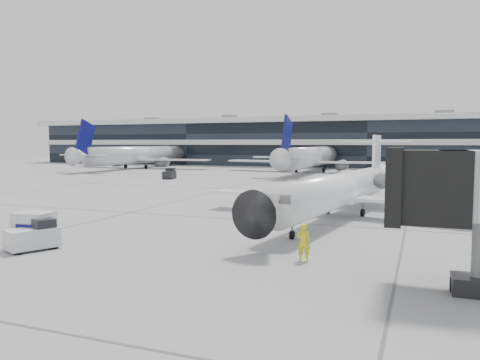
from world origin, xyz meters
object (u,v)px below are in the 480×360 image
at_px(regional_jet, 341,188).
at_px(cargo_uld, 34,229).
at_px(ramp_worker, 304,242).
at_px(baggage_tug, 34,236).

xyz_separation_m(regional_jet, cargo_uld, (-13.36, -15.37, -1.20)).
height_order(ramp_worker, baggage_tug, ramp_worker).
height_order(regional_jet, ramp_worker, regional_jet).
height_order(regional_jet, cargo_uld, regional_jet).
distance_m(ramp_worker, cargo_uld, 13.96).
distance_m(regional_jet, ramp_worker, 13.46).
relative_size(baggage_tug, cargo_uld, 1.21).
xyz_separation_m(ramp_worker, cargo_uld, (-13.82, -1.97, 0.00)).
bearing_deg(baggage_tug, ramp_worker, 35.98).
relative_size(ramp_worker, cargo_uld, 0.76).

